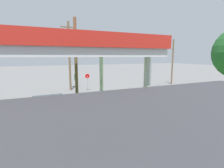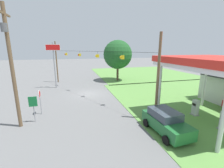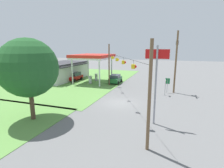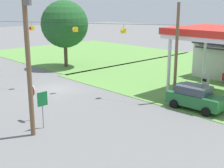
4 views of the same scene
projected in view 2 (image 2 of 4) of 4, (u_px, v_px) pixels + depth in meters
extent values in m
plane|color=slate|center=(89.00, 94.00, 21.93)|extent=(160.00, 160.00, 0.00)
cube|color=#5B8E42|center=(141.00, 73.00, 41.06)|extent=(24.00, 24.00, 0.04)
cube|color=silver|center=(216.00, 66.00, 12.35)|extent=(8.04, 6.97, 0.35)
cube|color=red|center=(217.00, 60.00, 12.24)|extent=(8.24, 7.17, 0.55)
cylinder|color=silver|center=(160.00, 89.00, 15.42)|extent=(0.28, 0.28, 4.88)
cylinder|color=silver|center=(223.00, 117.00, 9.00)|extent=(0.28, 0.28, 4.88)
cylinder|color=silver|center=(205.00, 85.00, 16.90)|extent=(0.28, 0.28, 4.88)
cube|color=gray|center=(194.00, 115.00, 14.87)|extent=(0.71, 0.56, 0.12)
cube|color=silver|center=(195.00, 107.00, 14.69)|extent=(0.55, 0.40, 1.47)
cube|color=black|center=(194.00, 105.00, 14.57)|extent=(0.39, 0.03, 0.24)
cube|color=gray|center=(223.00, 130.00, 12.11)|extent=(0.71, 0.56, 0.12)
cube|color=silver|center=(224.00, 121.00, 11.93)|extent=(0.55, 0.40, 1.47)
cube|color=black|center=(223.00, 118.00, 11.81)|extent=(0.39, 0.03, 0.24)
cube|color=#1E602D|center=(166.00, 124.00, 11.61)|extent=(4.30, 2.06, 0.87)
cube|color=#333D47|center=(165.00, 114.00, 11.67)|extent=(2.40, 1.82, 0.59)
cylinder|color=black|center=(188.00, 136.00, 10.79)|extent=(0.69, 0.25, 0.68)
cylinder|color=black|center=(166.00, 140.00, 10.21)|extent=(0.69, 0.25, 0.68)
cylinder|color=black|center=(165.00, 120.00, 13.20)|extent=(0.69, 0.25, 0.68)
cylinder|color=black|center=(146.00, 123.00, 12.63)|extent=(0.69, 0.25, 0.68)
cylinder|color=#99999E|center=(41.00, 104.00, 14.93)|extent=(0.08, 0.08, 2.10)
cylinder|color=white|center=(40.00, 94.00, 14.69)|extent=(0.80, 0.03, 0.80)
cylinder|color=red|center=(40.00, 94.00, 14.69)|extent=(0.70, 0.03, 0.70)
cylinder|color=gray|center=(55.00, 66.00, 24.58)|extent=(0.18, 0.18, 7.45)
cube|color=white|center=(53.00, 47.00, 23.81)|extent=(0.06, 2.25, 0.97)
cube|color=red|center=(53.00, 47.00, 23.81)|extent=(0.07, 2.13, 0.85)
cylinder|color=gray|center=(34.00, 109.00, 13.26)|extent=(0.07, 0.07, 2.40)
cube|color=#146B33|center=(33.00, 102.00, 13.04)|extent=(0.04, 0.70, 0.90)
cylinder|color=brown|center=(12.00, 70.00, 11.67)|extent=(0.28, 0.28, 9.72)
cube|color=brown|center=(4.00, 13.00, 10.74)|extent=(2.20, 0.14, 0.14)
cylinder|color=#59595B|center=(4.00, 27.00, 10.64)|extent=(0.44, 0.44, 0.60)
cylinder|color=brown|center=(57.00, 62.00, 28.83)|extent=(0.24, 0.24, 7.83)
cylinder|color=brown|center=(158.00, 78.00, 13.23)|extent=(0.24, 0.24, 7.83)
cylinder|color=black|center=(88.00, 51.00, 20.53)|extent=(19.36, 10.02, 0.02)
cylinder|color=black|center=(66.00, 52.00, 25.25)|extent=(0.02, 0.02, 0.35)
cube|color=yellow|center=(66.00, 54.00, 25.34)|extent=(0.32, 0.32, 0.40)
sphere|color=red|center=(65.00, 54.00, 25.29)|extent=(0.28, 0.28, 0.28)
cylinder|color=black|center=(80.00, 52.00, 22.13)|extent=(0.02, 0.02, 0.35)
cube|color=yellow|center=(80.00, 55.00, 22.21)|extent=(0.32, 0.32, 0.40)
sphere|color=red|center=(79.00, 55.00, 22.17)|extent=(0.28, 0.28, 0.28)
cylinder|color=black|center=(98.00, 53.00, 19.01)|extent=(0.02, 0.02, 0.35)
cube|color=yellow|center=(98.00, 56.00, 19.09)|extent=(0.32, 0.32, 0.40)
sphere|color=yellow|center=(96.00, 56.00, 19.05)|extent=(0.28, 0.28, 0.28)
cylinder|color=black|center=(123.00, 54.00, 15.89)|extent=(0.02, 0.02, 0.35)
cube|color=yellow|center=(122.00, 57.00, 15.97)|extent=(0.32, 0.32, 0.40)
sphere|color=yellow|center=(121.00, 57.00, 15.93)|extent=(0.28, 0.28, 0.28)
cylinder|color=#4C3828|center=(118.00, 73.00, 30.92)|extent=(0.44, 0.44, 3.01)
sphere|color=#1E5123|center=(118.00, 55.00, 30.05)|extent=(5.74, 5.74, 5.74)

